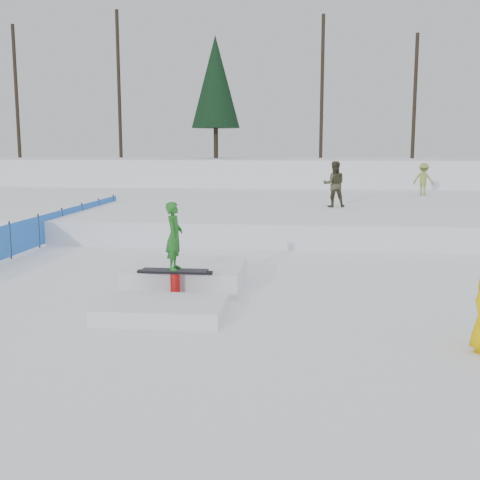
# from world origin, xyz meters

# --- Properties ---
(ground) EXTENTS (120.00, 120.00, 0.00)m
(ground) POSITION_xyz_m (0.00, 0.00, 0.00)
(ground) COLOR white
(snow_berm) EXTENTS (60.00, 14.00, 2.40)m
(snow_berm) POSITION_xyz_m (0.00, 30.00, 1.20)
(snow_berm) COLOR white
(snow_berm) RESTS_ON ground
(snow_midrise) EXTENTS (50.00, 18.00, 0.80)m
(snow_midrise) POSITION_xyz_m (0.00, 16.00, 0.40)
(snow_midrise) COLOR white
(snow_midrise) RESTS_ON ground
(safety_fence) EXTENTS (0.05, 16.00, 1.10)m
(safety_fence) POSITION_xyz_m (-6.50, 6.60, 0.55)
(safety_fence) COLOR blue
(safety_fence) RESTS_ON ground
(treeline) EXTENTS (40.24, 4.22, 10.50)m
(treeline) POSITION_xyz_m (6.18, 28.28, 7.45)
(treeline) COLOR black
(treeline) RESTS_ON snow_berm
(walker_olive) EXTENTS (0.94, 0.76, 1.84)m
(walker_olive) POSITION_xyz_m (3.14, 12.79, 1.72)
(walker_olive) COLOR #3A3823
(walker_olive) RESTS_ON snow_midrise
(walker_ygreen) EXTENTS (1.18, 0.97, 1.59)m
(walker_ygreen) POSITION_xyz_m (7.83, 19.10, 1.60)
(walker_ygreen) COLOR olive
(walker_ygreen) RESTS_ON snow_midrise
(jib_rail_feature) EXTENTS (2.60, 4.40, 2.11)m
(jib_rail_feature) POSITION_xyz_m (-0.72, 1.07, 0.30)
(jib_rail_feature) COLOR white
(jib_rail_feature) RESTS_ON ground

